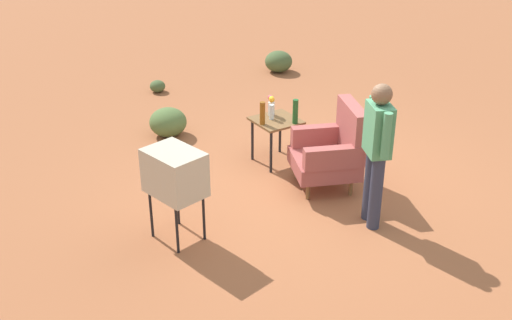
{
  "coord_description": "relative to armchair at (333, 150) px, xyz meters",
  "views": [
    {
      "loc": [
        5.36,
        -4.26,
        3.76
      ],
      "look_at": [
        0.06,
        -0.89,
        0.65
      ],
      "focal_mm": 44.08,
      "sensor_mm": 36.0,
      "label": 1
    }
  ],
  "objects": [
    {
      "name": "shrub_mid",
      "position": [
        -2.49,
        -1.04,
        -0.29
      ],
      "size": [
        0.54,
        0.54,
        0.42
      ],
      "primitive_type": "ellipsoid",
      "color": "#516B38",
      "rests_on": "ground"
    },
    {
      "name": "tv_on_stand",
      "position": [
        0.04,
        -2.12,
        0.28
      ],
      "size": [
        0.68,
        0.56,
        1.03
      ],
      "color": "black",
      "rests_on": "ground"
    },
    {
      "name": "shrub_near",
      "position": [
        -4.06,
        1.98,
        -0.3
      ],
      "size": [
        0.51,
        0.51,
        0.4
      ],
      "primitive_type": "ellipsoid",
      "color": "#475B33",
      "rests_on": "ground"
    },
    {
      "name": "bottle_tall_amber",
      "position": [
        -0.9,
        -0.44,
        0.26
      ],
      "size": [
        0.07,
        0.07,
        0.3
      ],
      "primitive_type": "cylinder",
      "color": "brown",
      "rests_on": "side_table"
    },
    {
      "name": "armchair",
      "position": [
        0.0,
        0.0,
        0.0
      ],
      "size": [
        1.0,
        1.01,
        1.06
      ],
      "color": "brown",
      "rests_on": "ground"
    },
    {
      "name": "flower_vase",
      "position": [
        -1.1,
        -0.17,
        0.26
      ],
      "size": [
        0.14,
        0.1,
        0.27
      ],
      "color": "silver",
      "rests_on": "side_table"
    },
    {
      "name": "shrub_far",
      "position": [
        -4.27,
        -0.41,
        -0.4
      ],
      "size": [
        0.27,
        0.27,
        0.21
      ],
      "primitive_type": "ellipsoid",
      "color": "#475B33",
      "rests_on": "ground"
    },
    {
      "name": "ground_plane",
      "position": [
        -0.06,
        -0.22,
        -0.5
      ],
      "size": [
        60.0,
        60.0,
        0.0
      ],
      "primitive_type": "plane",
      "color": "#A05B38"
    },
    {
      "name": "bottle_short_clear",
      "position": [
        -0.97,
        -0.25,
        0.21
      ],
      "size": [
        0.06,
        0.06,
        0.2
      ],
      "primitive_type": "cylinder",
      "color": "silver",
      "rests_on": "side_table"
    },
    {
      "name": "bottle_wine_green",
      "position": [
        -0.7,
        -0.07,
        0.27
      ],
      "size": [
        0.07,
        0.07,
        0.32
      ],
      "primitive_type": "cylinder",
      "color": "#1E5623",
      "rests_on": "side_table"
    },
    {
      "name": "side_table",
      "position": [
        -0.93,
        -0.21,
        0.02
      ],
      "size": [
        0.56,
        0.56,
        0.61
      ],
      "color": "black",
      "rests_on": "ground"
    },
    {
      "name": "person_standing",
      "position": [
        0.91,
        -0.17,
        0.44
      ],
      "size": [
        0.53,
        0.35,
        1.64
      ],
      "color": "#2D3347",
      "rests_on": "ground"
    }
  ]
}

